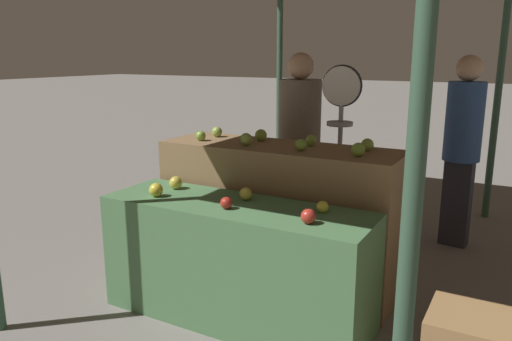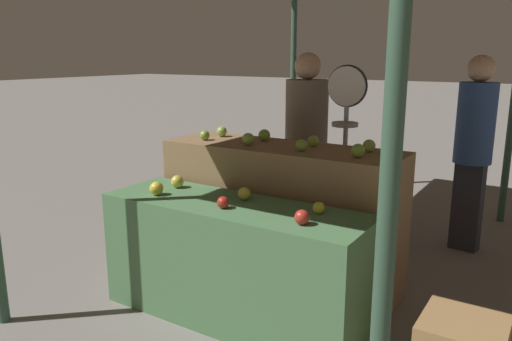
% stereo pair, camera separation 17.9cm
% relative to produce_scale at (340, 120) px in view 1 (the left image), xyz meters
% --- Properties ---
extents(ground_plane, '(60.00, 60.00, 0.00)m').
position_rel_produce_scale_xyz_m(ground_plane, '(-0.25, -1.15, -1.17)').
color(ground_plane, slate).
extents(display_counter_front, '(1.72, 0.55, 0.76)m').
position_rel_produce_scale_xyz_m(display_counter_front, '(-0.25, -1.15, -0.79)').
color(display_counter_front, '#4C7A4C').
rests_on(display_counter_front, ground_plane).
extents(display_counter_back, '(1.72, 0.55, 1.03)m').
position_rel_produce_scale_xyz_m(display_counter_back, '(-0.25, -0.55, -0.65)').
color(display_counter_back, olive).
rests_on(display_counter_back, ground_plane).
extents(apple_front_0, '(0.09, 0.09, 0.09)m').
position_rel_produce_scale_xyz_m(apple_front_0, '(-0.78, -1.25, -0.36)').
color(apple_front_0, gold).
rests_on(apple_front_0, display_counter_front).
extents(apple_front_1, '(0.07, 0.07, 0.07)m').
position_rel_produce_scale_xyz_m(apple_front_1, '(-0.24, -1.25, -0.37)').
color(apple_front_1, '#AD281E').
rests_on(apple_front_1, display_counter_front).
extents(apple_front_2, '(0.08, 0.08, 0.08)m').
position_rel_produce_scale_xyz_m(apple_front_2, '(0.28, -1.26, -0.36)').
color(apple_front_2, '#B72D23').
rests_on(apple_front_2, display_counter_front).
extents(apple_front_3, '(0.09, 0.09, 0.09)m').
position_rel_produce_scale_xyz_m(apple_front_3, '(-0.79, -1.04, -0.36)').
color(apple_front_3, gold).
rests_on(apple_front_3, display_counter_front).
extents(apple_front_4, '(0.08, 0.08, 0.08)m').
position_rel_produce_scale_xyz_m(apple_front_4, '(-0.24, -1.03, -0.37)').
color(apple_front_4, gold).
rests_on(apple_front_4, display_counter_front).
extents(apple_front_5, '(0.07, 0.07, 0.07)m').
position_rel_produce_scale_xyz_m(apple_front_5, '(0.28, -1.04, -0.37)').
color(apple_front_5, gold).
rests_on(apple_front_5, display_counter_front).
extents(apple_back_0, '(0.07, 0.07, 0.07)m').
position_rel_produce_scale_xyz_m(apple_back_0, '(-0.85, -0.65, -0.10)').
color(apple_back_0, '#7AA338').
rests_on(apple_back_0, display_counter_back).
extents(apple_back_1, '(0.09, 0.09, 0.09)m').
position_rel_produce_scale_xyz_m(apple_back_1, '(-0.45, -0.66, -0.09)').
color(apple_back_1, '#8EB247').
rests_on(apple_back_1, display_counter_back).
extents(apple_back_2, '(0.08, 0.08, 0.08)m').
position_rel_produce_scale_xyz_m(apple_back_2, '(-0.04, -0.65, -0.10)').
color(apple_back_2, '#7AA338').
rests_on(apple_back_2, display_counter_back).
extents(apple_back_3, '(0.09, 0.09, 0.09)m').
position_rel_produce_scale_xyz_m(apple_back_3, '(0.35, -0.65, -0.09)').
color(apple_back_3, '#7AA338').
rests_on(apple_back_3, display_counter_back).
extents(apple_back_4, '(0.08, 0.08, 0.08)m').
position_rel_produce_scale_xyz_m(apple_back_4, '(-0.84, -0.44, -0.10)').
color(apple_back_4, '#8EB247').
rests_on(apple_back_4, display_counter_back).
extents(apple_back_5, '(0.09, 0.09, 0.09)m').
position_rel_produce_scale_xyz_m(apple_back_5, '(-0.45, -0.45, -0.09)').
color(apple_back_5, '#84AD3D').
rests_on(apple_back_5, display_counter_back).
extents(apple_back_6, '(0.08, 0.08, 0.08)m').
position_rel_produce_scale_xyz_m(apple_back_6, '(-0.05, -0.45, -0.10)').
color(apple_back_6, '#84AD3D').
rests_on(apple_back_6, display_counter_back).
extents(apple_back_7, '(0.08, 0.08, 0.08)m').
position_rel_produce_scale_xyz_m(apple_back_7, '(0.35, -0.44, -0.09)').
color(apple_back_7, '#8EB247').
rests_on(apple_back_7, display_counter_back).
extents(produce_scale, '(0.32, 0.20, 1.58)m').
position_rel_produce_scale_xyz_m(produce_scale, '(0.00, 0.00, 0.00)').
color(produce_scale, '#99999E').
rests_on(produce_scale, ground_plane).
extents(person_vendor_at_scale, '(0.48, 0.48, 1.67)m').
position_rel_produce_scale_xyz_m(person_vendor_at_scale, '(-0.44, 0.22, -0.20)').
color(person_vendor_at_scale, '#2D2D38').
rests_on(person_vendor_at_scale, ground_plane).
extents(person_customer_left, '(0.34, 0.34, 1.66)m').
position_rel_produce_scale_xyz_m(person_customer_left, '(0.79, 0.88, -0.20)').
color(person_customer_left, '#2D2D38').
rests_on(person_customer_left, ground_plane).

